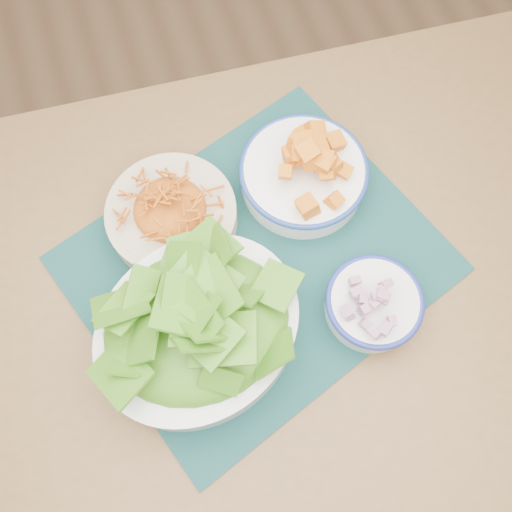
{
  "coord_description": "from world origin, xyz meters",
  "views": [
    {
      "loc": [
        -0.08,
        -0.19,
        1.57
      ],
      "look_at": [
        0.01,
        0.08,
        0.78
      ],
      "focal_mm": 40.0,
      "sensor_mm": 36.0,
      "label": 1
    }
  ],
  "objects_px": {
    "carrot_bowl": "(171,212)",
    "onion_bowl": "(374,303)",
    "placemat": "(256,263)",
    "lettuce_bowl": "(197,326)",
    "table": "(258,313)",
    "squash_bowl": "(304,170)"
  },
  "relations": [
    {
      "from": "placemat",
      "to": "onion_bowl",
      "type": "xyz_separation_m",
      "value": [
        0.14,
        -0.12,
        0.04
      ]
    },
    {
      "from": "carrot_bowl",
      "to": "lettuce_bowl",
      "type": "relative_size",
      "value": 0.65
    },
    {
      "from": "placemat",
      "to": "lettuce_bowl",
      "type": "height_order",
      "value": "lettuce_bowl"
    },
    {
      "from": "carrot_bowl",
      "to": "squash_bowl",
      "type": "distance_m",
      "value": 0.21
    },
    {
      "from": "placemat",
      "to": "onion_bowl",
      "type": "relative_size",
      "value": 2.93
    },
    {
      "from": "onion_bowl",
      "to": "lettuce_bowl",
      "type": "bearing_deg",
      "value": 170.51
    },
    {
      "from": "carrot_bowl",
      "to": "lettuce_bowl",
      "type": "bearing_deg",
      "value": -93.7
    },
    {
      "from": "lettuce_bowl",
      "to": "onion_bowl",
      "type": "bearing_deg",
      "value": -30.54
    },
    {
      "from": "table",
      "to": "carrot_bowl",
      "type": "xyz_separation_m",
      "value": [
        -0.09,
        0.15,
        0.14
      ]
    },
    {
      "from": "placemat",
      "to": "carrot_bowl",
      "type": "bearing_deg",
      "value": 114.44
    },
    {
      "from": "placemat",
      "to": "onion_bowl",
      "type": "height_order",
      "value": "onion_bowl"
    },
    {
      "from": "placemat",
      "to": "lettuce_bowl",
      "type": "distance_m",
      "value": 0.15
    },
    {
      "from": "table",
      "to": "onion_bowl",
      "type": "relative_size",
      "value": 7.39
    },
    {
      "from": "carrot_bowl",
      "to": "lettuce_bowl",
      "type": "xyz_separation_m",
      "value": [
        -0.01,
        -0.18,
        0.02
      ]
    },
    {
      "from": "carrot_bowl",
      "to": "onion_bowl",
      "type": "xyz_separation_m",
      "value": [
        0.23,
        -0.23,
        -0.0
      ]
    },
    {
      "from": "lettuce_bowl",
      "to": "onion_bowl",
      "type": "relative_size",
      "value": 2.08
    },
    {
      "from": "placemat",
      "to": "lettuce_bowl",
      "type": "relative_size",
      "value": 1.41
    },
    {
      "from": "lettuce_bowl",
      "to": "table",
      "type": "bearing_deg",
      "value": -3.81
    },
    {
      "from": "placemat",
      "to": "carrot_bowl",
      "type": "relative_size",
      "value": 2.18
    },
    {
      "from": "placemat",
      "to": "lettuce_bowl",
      "type": "bearing_deg",
      "value": -163.24
    },
    {
      "from": "table",
      "to": "placemat",
      "type": "distance_m",
      "value": 0.11
    },
    {
      "from": "placemat",
      "to": "lettuce_bowl",
      "type": "xyz_separation_m",
      "value": [
        -0.11,
        -0.08,
        0.06
      ]
    }
  ]
}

